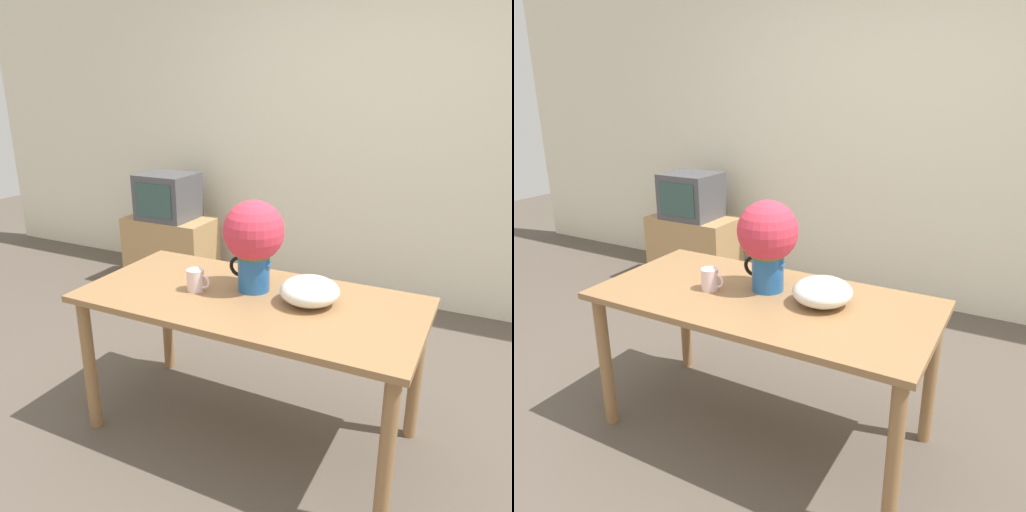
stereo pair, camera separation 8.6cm
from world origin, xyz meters
The scene contains 8 objects.
ground_plane centered at (0.00, 0.00, 0.00)m, with size 12.00×12.00×0.00m, color brown.
wall_back centered at (0.00, 2.02, 1.30)m, with size 8.00×0.05×2.60m.
table centered at (-0.12, 0.08, 0.63)m, with size 1.55×0.75×0.72m.
flower_vase centered at (-0.14, 0.17, 0.97)m, with size 0.28×0.28×0.43m.
coffee_mug centered at (-0.38, 0.04, 0.77)m, with size 0.12×0.08×0.10m.
white_bowl centered at (0.15, 0.14, 0.78)m, with size 0.26×0.26×0.12m.
tv_stand centered at (-1.65, 1.57, 0.29)m, with size 0.75×0.41×0.58m.
tv_set centered at (-1.65, 1.57, 0.76)m, with size 0.44×0.40×0.38m.
Camera 2 is at (0.91, -1.73, 1.63)m, focal length 35.00 mm.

